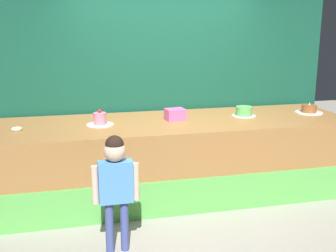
{
  "coord_description": "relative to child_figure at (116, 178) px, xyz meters",
  "views": [
    {
      "loc": [
        -1.23,
        -4.1,
        2.05
      ],
      "look_at": [
        -0.16,
        0.38,
        0.93
      ],
      "focal_mm": 44.55,
      "sensor_mm": 36.0,
      "label": 1
    }
  ],
  "objects": [
    {
      "name": "ground_plane",
      "position": [
        0.87,
        0.58,
        -0.72
      ],
      "size": [
        12.0,
        12.0,
        0.0
      ],
      "primitive_type": "plane",
      "color": "gray"
    },
    {
      "name": "child_figure",
      "position": [
        0.0,
        0.0,
        0.0
      ],
      "size": [
        0.43,
        0.2,
        1.11
      ],
      "color": "#3F4C8C",
      "rests_on": "ground_plane"
    },
    {
      "name": "pink_box",
      "position": [
        0.87,
        1.26,
        0.28
      ],
      "size": [
        0.25,
        0.21,
        0.14
      ],
      "primitive_type": "cube",
      "rotation": [
        0.0,
        0.0,
        0.13
      ],
      "color": "#E25A9C",
      "rests_on": "stage_platform"
    },
    {
      "name": "cake_right",
      "position": [
        2.69,
        1.26,
        0.25
      ],
      "size": [
        0.36,
        0.36,
        0.14
      ],
      "color": "white",
      "rests_on": "stage_platform"
    },
    {
      "name": "cake_center",
      "position": [
        1.78,
        1.28,
        0.26
      ],
      "size": [
        0.3,
        0.3,
        0.12
      ],
      "color": "silver",
      "rests_on": "stage_platform"
    },
    {
      "name": "cake_left",
      "position": [
        -0.04,
        1.21,
        0.27
      ],
      "size": [
        0.31,
        0.31,
        0.18
      ],
      "color": "white",
      "rests_on": "stage_platform"
    },
    {
      "name": "stage_platform",
      "position": [
        0.87,
        1.22,
        -0.26
      ],
      "size": [
        4.28,
        1.3,
        0.93
      ],
      "color": "#9E6B38",
      "rests_on": "ground_plane"
    },
    {
      "name": "donut",
      "position": [
        -0.94,
        1.17,
        0.22
      ],
      "size": [
        0.12,
        0.12,
        0.03
      ],
      "primitive_type": "torus",
      "color": "beige",
      "rests_on": "stage_platform"
    },
    {
      "name": "curtain_backdrop",
      "position": [
        0.87,
        1.96,
        0.63
      ],
      "size": [
        4.64,
        0.08,
        2.69
      ],
      "primitive_type": "cube",
      "color": "#144C38",
      "rests_on": "ground_plane"
    }
  ]
}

